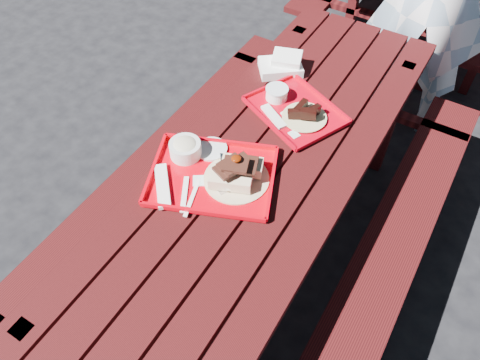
{
  "coord_description": "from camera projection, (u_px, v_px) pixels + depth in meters",
  "views": [
    {
      "loc": [
        0.57,
        -1.1,
        2.15
      ],
      "look_at": [
        0.0,
        -0.15,
        0.82
      ],
      "focal_mm": 35.0,
      "sensor_mm": 36.0,
      "label": 1
    }
  ],
  "objects": [
    {
      "name": "far_tray",
      "position": [
        293.0,
        109.0,
        2.06
      ],
      "size": [
        0.49,
        0.45,
        0.07
      ],
      "color": "#B60113",
      "rests_on": "picnic_table_near"
    },
    {
      "name": "picnic_table_near",
      "position": [
        258.0,
        196.0,
        2.01
      ],
      "size": [
        1.41,
        2.4,
        0.75
      ],
      "color": "#3A0B0B",
      "rests_on": "ground"
    },
    {
      "name": "near_tray",
      "position": [
        213.0,
        168.0,
        1.81
      ],
      "size": [
        0.58,
        0.52,
        0.15
      ],
      "color": "#C9000D",
      "rests_on": "picnic_table_near"
    },
    {
      "name": "ground",
      "position": [
        255.0,
        262.0,
        2.44
      ],
      "size": [
        60.0,
        60.0,
        0.0
      ],
      "primitive_type": "plane",
      "color": "black",
      "rests_on": "ground"
    },
    {
      "name": "white_cloth",
      "position": [
        282.0,
        65.0,
        2.24
      ],
      "size": [
        0.24,
        0.24,
        0.08
      ],
      "color": "white",
      "rests_on": "picnic_table_near"
    }
  ]
}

